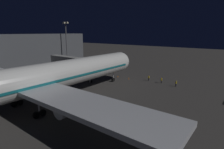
{
  "coord_description": "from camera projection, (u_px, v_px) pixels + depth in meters",
  "views": [
    {
      "loc": [
        -33.37,
        25.6,
        15.11
      ],
      "look_at": [
        -3.0,
        -13.81,
        3.5
      ],
      "focal_mm": 29.41,
      "sensor_mm": 36.0,
      "label": 1
    }
  ],
  "objects": [
    {
      "name": "traffic_cone_nose_starboard",
      "position": [
        118.0,
        76.0,
        62.63
      ],
      "size": [
        0.36,
        0.36,
        0.55
      ],
      "primitive_type": "cone",
      "color": "orange",
      "rests_on": "ground_plane"
    },
    {
      "name": "airliner_at_gate",
      "position": [
        27.0,
        82.0,
        34.85
      ],
      "size": [
        58.88,
        68.3,
        19.58
      ],
      "color": "silver",
      "rests_on": "ground_plane"
    },
    {
      "name": "ground_crew_marshaller_fwd",
      "position": [
        161.0,
        80.0,
        55.11
      ],
      "size": [
        0.4,
        0.4,
        1.73
      ],
      "color": "black",
      "rests_on": "ground_plane"
    },
    {
      "name": "apron_floodlight_mast",
      "position": [
        66.0,
        43.0,
        72.2
      ],
      "size": [
        2.9,
        0.5,
        18.81
      ],
      "color": "#59595E",
      "rests_on": "ground_plane"
    },
    {
      "name": "ground_crew_near_nose_gear",
      "position": [
        176.0,
        83.0,
        51.75
      ],
      "size": [
        0.4,
        0.4,
        1.67
      ],
      "color": "black",
      "rests_on": "ground_plane"
    },
    {
      "name": "jet_bridge",
      "position": [
        76.0,
        62.0,
        58.48
      ],
      "size": [
        20.39,
        3.4,
        7.38
      ],
      "color": "#9E9E99",
      "rests_on": "ground_plane"
    },
    {
      "name": "ground_crew_by_belt_loader",
      "position": [
        149.0,
        78.0,
        58.02
      ],
      "size": [
        0.4,
        0.4,
        1.7
      ],
      "color": "black",
      "rests_on": "ground_plane"
    },
    {
      "name": "traffic_cone_nose_port",
      "position": [
        129.0,
        78.0,
        60.01
      ],
      "size": [
        0.36,
        0.36,
        0.55
      ],
      "primitive_type": "cone",
      "color": "orange",
      "rests_on": "ground_plane"
    },
    {
      "name": "ground_plane",
      "position": [
        66.0,
        98.0,
        43.02
      ],
      "size": [
        320.0,
        320.0,
        0.0
      ],
      "primitive_type": "plane",
      "color": "#383533"
    }
  ]
}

